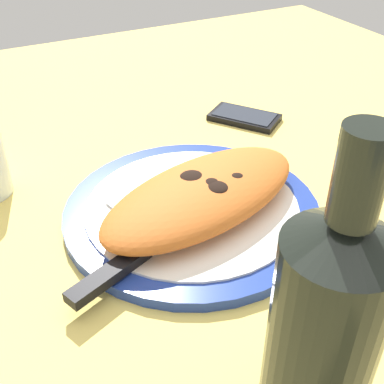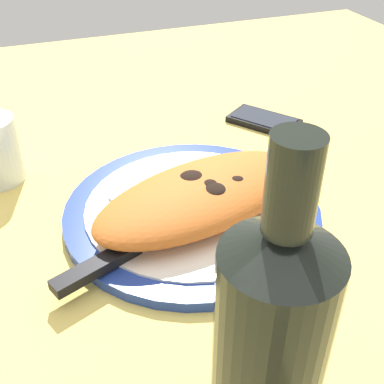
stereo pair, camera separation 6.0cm
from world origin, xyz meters
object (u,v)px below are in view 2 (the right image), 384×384
object	(u,v)px
wine_bottle	(268,356)
smartphone	(264,120)
plate	(192,211)
fork	(159,184)
knife	(123,253)
calzone	(202,195)

from	to	relation	value
wine_bottle	smartphone	bearing A→B (deg)	-117.79
plate	fork	bearing A→B (deg)	-65.43
smartphone	wine_bottle	distance (cm)	56.12
plate	smartphone	xyz separation A→B (cm)	(-20.07, -19.53, -0.22)
wine_bottle	fork	bearing A→B (deg)	-95.04
knife	calzone	bearing A→B (deg)	-156.33
fork	wine_bottle	xyz separation A→B (cm)	(3.06, 34.74, 9.50)
fork	calzone	bearing A→B (deg)	115.77
knife	smartphone	bearing A→B (deg)	-139.73
fork	smartphone	bearing A→B (deg)	-148.28
smartphone	wine_bottle	bearing A→B (deg)	62.21
knife	wine_bottle	xyz separation A→B (cm)	(-4.67, 23.01, 9.21)
plate	wine_bottle	bearing A→B (deg)	79.13
smartphone	fork	bearing A→B (deg)	31.72
plate	smartphone	size ratio (longest dim) A/B	2.48
calzone	fork	world-z (taller)	calzone
smartphone	wine_bottle	xyz separation A→B (cm)	(25.68, 48.72, 10.78)
plate	calzone	xyz separation A→B (cm)	(-0.78, 1.33, 3.12)
calzone	smartphone	bearing A→B (deg)	-132.76
calzone	smartphone	xyz separation A→B (cm)	(-19.29, -20.86, -3.34)
calzone	fork	size ratio (longest dim) A/B	1.84
fork	wine_bottle	bearing A→B (deg)	84.96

